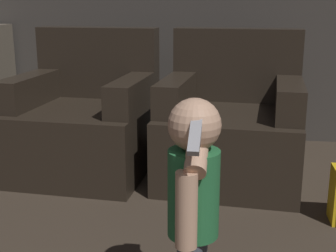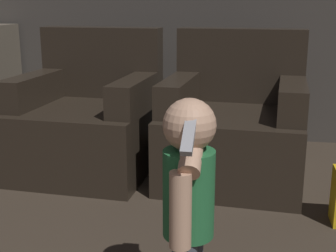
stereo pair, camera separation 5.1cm
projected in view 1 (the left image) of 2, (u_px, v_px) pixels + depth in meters
armchair_left at (85, 122)px, 3.15m from camera, size 0.91×0.91×0.94m
armchair_right at (231, 128)px, 3.01m from camera, size 0.92×0.92×0.94m
person_toddler at (193, 194)px, 1.60m from camera, size 0.18×0.32×0.81m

